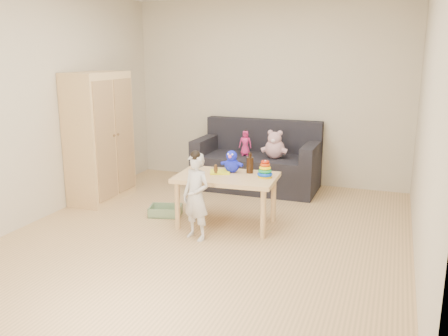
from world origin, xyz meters
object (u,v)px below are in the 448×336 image
at_px(wardrobe, 100,137).
at_px(toddler, 196,198).
at_px(sofa, 256,172).
at_px(play_table, 227,200).

height_order(wardrobe, toddler, wardrobe).
bearing_deg(sofa, toddler, -91.06).
distance_m(wardrobe, sofa, 2.16).
xyz_separation_m(sofa, play_table, (0.10, -1.51, 0.05)).
bearing_deg(play_table, sofa, 93.84).
xyz_separation_m(wardrobe, sofa, (1.73, 1.16, -0.58)).
relative_size(sofa, play_table, 1.57).
distance_m(wardrobe, toddler, 1.91).
xyz_separation_m(sofa, toddler, (-0.05, -1.99, 0.20)).
bearing_deg(wardrobe, sofa, 33.74).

